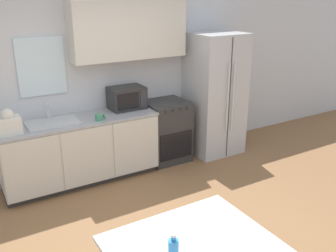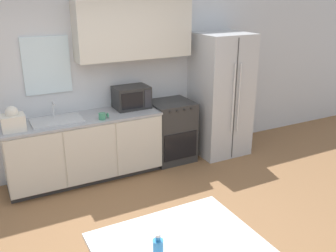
# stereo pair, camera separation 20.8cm
# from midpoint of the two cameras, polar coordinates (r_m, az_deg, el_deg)

# --- Properties ---
(ground_plane) EXTENTS (12.00, 12.00, 0.00)m
(ground_plane) POSITION_cam_midpoint_polar(r_m,az_deg,el_deg) (4.08, -3.29, -17.28)
(ground_plane) COLOR olive
(wall_back) EXTENTS (12.00, 0.38, 2.70)m
(wall_back) POSITION_cam_midpoint_polar(r_m,az_deg,el_deg) (5.26, -12.91, 8.39)
(wall_back) COLOR silver
(wall_back) RESTS_ON ground_plane
(kitchen_counter) EXTENTS (2.07, 0.64, 0.89)m
(kitchen_counter) POSITION_cam_midpoint_polar(r_m,az_deg,el_deg) (5.19, -14.24, -3.58)
(kitchen_counter) COLOR #333333
(kitchen_counter) RESTS_ON ground_plane
(oven_range) EXTENTS (0.61, 0.60, 0.92)m
(oven_range) POSITION_cam_midpoint_polar(r_m,az_deg,el_deg) (5.68, -1.32, -0.78)
(oven_range) COLOR #2D2D2D
(oven_range) RESTS_ON ground_plane
(refrigerator) EXTENTS (0.78, 0.77, 1.88)m
(refrigerator) POSITION_cam_midpoint_polar(r_m,az_deg,el_deg) (5.90, 6.06, 4.84)
(refrigerator) COLOR silver
(refrigerator) RESTS_ON ground_plane
(kitchen_sink) EXTENTS (0.64, 0.42, 0.22)m
(kitchen_sink) POSITION_cam_midpoint_polar(r_m,az_deg,el_deg) (4.97, -18.33, 0.55)
(kitchen_sink) COLOR #B7BABC
(kitchen_sink) RESTS_ON kitchen_counter
(microwave) EXTENTS (0.49, 0.36, 0.31)m
(microwave) POSITION_cam_midpoint_polar(r_m,az_deg,el_deg) (5.32, -7.41, 4.27)
(microwave) COLOR #282828
(microwave) RESTS_ON kitchen_counter
(coffee_mug) EXTENTS (0.13, 0.10, 0.08)m
(coffee_mug) POSITION_cam_midpoint_polar(r_m,az_deg,el_deg) (4.91, -11.60, 1.30)
(coffee_mug) COLOR #3F8C66
(coffee_mug) RESTS_ON kitchen_counter
(grocery_bag_0) EXTENTS (0.27, 0.23, 0.30)m
(grocery_bag_0) POSITION_cam_midpoint_polar(r_m,az_deg,el_deg) (4.77, -24.29, 0.38)
(grocery_bag_0) COLOR silver
(grocery_bag_0) RESTS_ON kitchen_counter
(drink_bottle) EXTENTS (0.07, 0.07, 0.22)m
(drink_bottle) POSITION_cam_midpoint_polar(r_m,az_deg,el_deg) (2.58, -1.61, -18.45)
(drink_bottle) COLOR #338CD8
(drink_bottle) RESTS_ON dining_table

